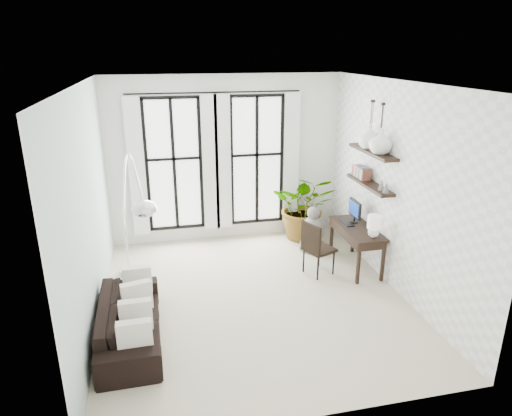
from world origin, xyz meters
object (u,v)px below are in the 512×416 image
object	(u,v)px
arc_lamp	(130,187)
buddha	(313,232)
plant	(305,206)
desk	(358,231)
sofa	(130,321)
desk_chair	(316,245)

from	to	relation	value
arc_lamp	buddha	distance (m)	3.68
plant	desk	size ratio (longest dim) A/B	1.07
plant	sofa	bearing A→B (deg)	-139.91
plant	arc_lamp	bearing A→B (deg)	-150.62
sofa	desk_chair	world-z (taller)	desk_chair
desk	arc_lamp	xyz separation A→B (m)	(-3.65, -0.30, 1.10)
plant	buddha	bearing A→B (deg)	-92.93
arc_lamp	buddha	world-z (taller)	arc_lamp
desk_chair	arc_lamp	world-z (taller)	arc_lamp
plant	desk_chair	size ratio (longest dim) A/B	1.44
sofa	buddha	size ratio (longest dim) A/B	2.24
desk	desk_chair	bearing A→B (deg)	-175.54
sofa	arc_lamp	size ratio (longest dim) A/B	0.84
arc_lamp	buddha	xyz separation A→B (m)	(3.16, 1.20, -1.44)
sofa	desk	size ratio (longest dim) A/B	1.53
desk	arc_lamp	world-z (taller)	arc_lamp
sofa	desk_chair	distance (m)	3.22
arc_lamp	buddha	size ratio (longest dim) A/B	2.68
desk_chair	arc_lamp	bearing A→B (deg)	161.83
desk	buddha	distance (m)	1.08
buddha	desk_chair	bearing A→B (deg)	-106.89
sofa	desk	bearing A→B (deg)	-71.86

